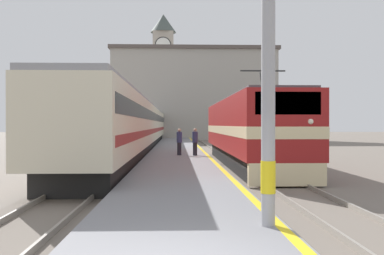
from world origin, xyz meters
TOP-DOWN VIEW (x-y plane):
  - ground_plane at (0.00, 30.00)m, footprint 200.00×200.00m
  - platform at (0.00, 25.00)m, footprint 3.91×140.00m
  - rail_track_near at (3.79, 25.00)m, footprint 2.83×140.00m
  - rail_track_far at (-3.32, 25.00)m, footprint 2.84×140.00m
  - locomotive_train at (3.79, 18.81)m, footprint 2.92×18.37m
  - passenger_train at (-3.32, 33.36)m, footprint 2.92×53.45m
  - catenary_mast at (1.66, 2.44)m, footprint 2.51×0.28m
  - person_on_platform at (0.09, 21.63)m, footprint 0.34×0.34m
  - second_waiting_passenger at (1.03, 21.24)m, footprint 0.34×0.34m
  - clock_tower at (-2.28, 71.49)m, footprint 4.35×4.35m
  - station_building at (2.56, 61.41)m, footprint 24.42×8.32m

SIDE VIEW (x-z plane):
  - ground_plane at x=0.00m, z-range 0.00..0.00m
  - rail_track_near at x=3.79m, z-range -0.05..0.11m
  - rail_track_far at x=-3.32m, z-range -0.05..0.11m
  - platform at x=0.00m, z-range 0.00..0.38m
  - person_on_platform at x=0.09m, z-range 0.42..2.05m
  - second_waiting_passenger at x=1.03m, z-range 0.42..2.07m
  - locomotive_train at x=3.79m, z-range -0.44..4.25m
  - passenger_train at x=-3.32m, z-range 0.15..4.10m
  - catenary_mast at x=1.66m, z-range 0.36..8.60m
  - station_building at x=2.56m, z-range 0.03..13.53m
  - clock_tower at x=-2.28m, z-range 0.71..21.92m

